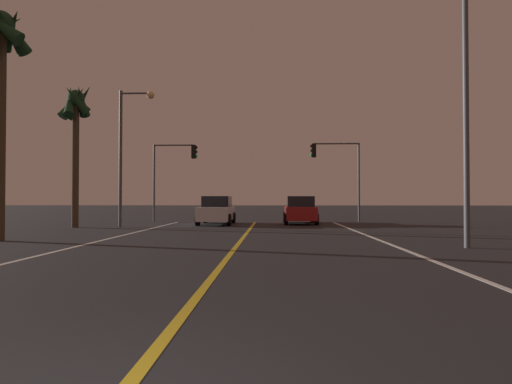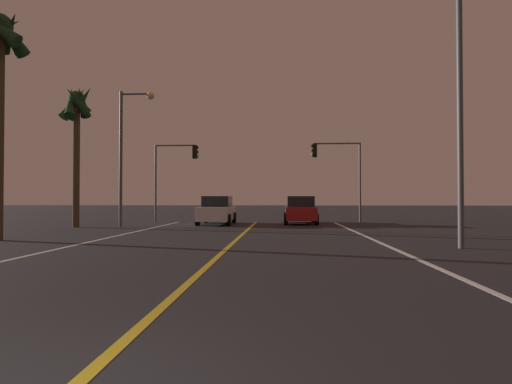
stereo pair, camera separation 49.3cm
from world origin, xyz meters
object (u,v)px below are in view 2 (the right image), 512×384
traffic_light_near_left (176,164)px  street_lamp_right_near (442,76)px  street_lamp_left_mid (129,140)px  car_ahead_far (300,210)px  traffic_light_near_right (336,163)px  palm_tree_left_mid (77,113)px  car_oncoming (217,211)px

traffic_light_near_left → street_lamp_right_near: street_lamp_right_near is taller
traffic_light_near_left → street_lamp_left_mid: 5.45m
car_ahead_far → street_lamp_left_mid: 10.94m
traffic_light_near_left → traffic_light_near_right: bearing=0.0°
traffic_light_near_left → palm_tree_left_mid: palm_tree_left_mid is taller
traffic_light_near_right → street_lamp_left_mid: street_lamp_left_mid is taller
car_ahead_far → street_lamp_right_near: street_lamp_right_near is taller
palm_tree_left_mid → street_lamp_right_near: bearing=-28.2°
car_ahead_far → traffic_light_near_left: (-8.27, 1.81, 3.06)m
car_ahead_far → palm_tree_left_mid: bearing=107.9°
traffic_light_near_left → car_oncoming: bearing=-40.1°
car_ahead_far → traffic_light_near_left: 9.00m
car_oncoming → traffic_light_near_left: size_ratio=0.82×
car_ahead_far → street_lamp_left_mid: (-9.61, -3.39, 3.97)m
car_ahead_far → car_oncoming: (-5.08, -0.88, 0.00)m
traffic_light_near_right → traffic_light_near_left: size_ratio=1.01×
traffic_light_near_left → car_ahead_far: bearing=-12.3°
street_lamp_left_mid → palm_tree_left_mid: 3.09m
traffic_light_near_right → traffic_light_near_left: 10.71m
car_oncoming → traffic_light_near_right: bearing=109.7°
street_lamp_right_near → palm_tree_left_mid: bearing=-28.2°
car_ahead_far → street_lamp_right_near: (3.84, -12.65, 4.54)m
car_ahead_far → street_lamp_left_mid: size_ratio=0.57×
car_ahead_far → palm_tree_left_mid: palm_tree_left_mid is taller
car_oncoming → traffic_light_near_right: (7.52, 2.69, 3.11)m
street_lamp_right_near → car_ahead_far: bearing=-73.1°
car_oncoming → street_lamp_left_mid: (-4.54, -2.52, 3.97)m
car_oncoming → traffic_light_near_right: traffic_light_near_right is taller
car_ahead_far → traffic_light_near_right: (2.44, 1.81, 3.11)m
car_ahead_far → traffic_light_near_left: bearing=77.7°
traffic_light_near_right → car_oncoming: bearing=19.7°
car_ahead_far → palm_tree_left_mid: (-12.30, -3.98, 5.37)m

